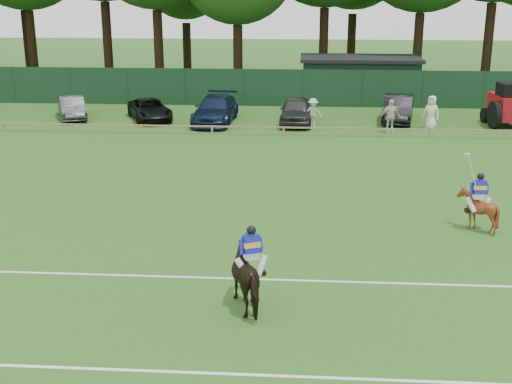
# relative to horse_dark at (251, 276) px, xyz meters

# --- Properties ---
(ground) EXTENTS (160.00, 160.00, 0.00)m
(ground) POSITION_rel_horse_dark_xyz_m (-0.77, 2.73, -0.88)
(ground) COLOR #1E4C14
(ground) RESTS_ON ground
(horse_dark) EXTENTS (1.69, 2.28, 1.75)m
(horse_dark) POSITION_rel_horse_dark_xyz_m (0.00, 0.00, 0.00)
(horse_dark) COLOR black
(horse_dark) RESTS_ON ground
(horse_chestnut) EXTENTS (1.23, 1.37, 1.43)m
(horse_chestnut) POSITION_rel_horse_dark_xyz_m (7.33, 6.36, -0.16)
(horse_chestnut) COLOR maroon
(horse_chestnut) RESTS_ON ground
(sedan_grey) EXTENTS (3.02, 4.44, 1.38)m
(sedan_grey) POSITION_rel_horse_dark_xyz_m (-13.00, 24.60, -0.18)
(sedan_grey) COLOR #2E2E31
(sedan_grey) RESTS_ON ground
(suv_black) EXTENTS (3.78, 5.04, 1.27)m
(suv_black) POSITION_rel_horse_dark_xyz_m (-8.10, 24.51, -0.24)
(suv_black) COLOR black
(suv_black) RESTS_ON ground
(sedan_navy) EXTENTS (2.52, 5.58, 1.59)m
(sedan_navy) POSITION_rel_horse_dark_xyz_m (-3.98, 23.95, -0.08)
(sedan_navy) COLOR #111C37
(sedan_navy) RESTS_ON ground
(hatch_grey) EXTENTS (1.95, 4.66, 1.57)m
(hatch_grey) POSITION_rel_horse_dark_xyz_m (0.87, 23.99, -0.09)
(hatch_grey) COLOR #2F3032
(hatch_grey) RESTS_ON ground
(estate_black) EXTENTS (2.48, 5.05, 1.59)m
(estate_black) POSITION_rel_horse_dark_xyz_m (7.01, 24.98, -0.08)
(estate_black) COLOR black
(estate_black) RESTS_ON ground
(spectator_left) EXTENTS (1.22, 0.92, 1.68)m
(spectator_left) POSITION_rel_horse_dark_xyz_m (1.85, 23.08, -0.03)
(spectator_left) COLOR beige
(spectator_left) RESTS_ON ground
(spectator_mid) EXTENTS (1.19, 0.73, 1.89)m
(spectator_mid) POSITION_rel_horse_dark_xyz_m (6.16, 21.84, 0.07)
(spectator_mid) COLOR silver
(spectator_mid) RESTS_ON ground
(spectator_right) EXTENTS (1.13, 1.00, 1.94)m
(spectator_right) POSITION_rel_horse_dark_xyz_m (8.62, 22.98, 0.10)
(spectator_right) COLOR white
(spectator_right) RESTS_ON ground
(rider_dark) EXTENTS (0.90, 0.57, 1.41)m
(rider_dark) POSITION_rel_horse_dark_xyz_m (0.00, -0.01, 0.77)
(rider_dark) COLOR silver
(rider_dark) RESTS_ON ground
(rider_chestnut) EXTENTS (0.94, 0.56, 2.05)m
(rider_chestnut) POSITION_rel_horse_dark_xyz_m (7.33, 6.35, 0.52)
(rider_chestnut) COLOR silver
(rider_chestnut) RESTS_ON ground
(pitch_lines) EXTENTS (60.00, 5.10, 0.01)m
(pitch_lines) POSITION_rel_horse_dark_xyz_m (-0.77, -0.77, -0.87)
(pitch_lines) COLOR silver
(pitch_lines) RESTS_ON ground
(pitch_rail) EXTENTS (62.10, 0.10, 0.50)m
(pitch_rail) POSITION_rel_horse_dark_xyz_m (-0.77, 20.73, -0.43)
(pitch_rail) COLOR #997F5B
(pitch_rail) RESTS_ON ground
(perimeter_fence) EXTENTS (92.08, 0.08, 2.50)m
(perimeter_fence) POSITION_rel_horse_dark_xyz_m (-0.77, 29.73, 0.37)
(perimeter_fence) COLOR #14351E
(perimeter_fence) RESTS_ON ground
(utility_shed) EXTENTS (8.40, 4.40, 3.04)m
(utility_shed) POSITION_rel_horse_dark_xyz_m (5.23, 32.73, 0.66)
(utility_shed) COLOR #14331E
(utility_shed) RESTS_ON ground
(tree_row) EXTENTS (96.00, 12.00, 21.00)m
(tree_row) POSITION_rel_horse_dark_xyz_m (1.23, 37.73, -0.88)
(tree_row) COLOR #26561C
(tree_row) RESTS_ON ground
(tractor) EXTENTS (2.33, 3.25, 2.59)m
(tractor) POSITION_rel_horse_dark_xyz_m (13.16, 24.06, 0.35)
(tractor) COLOR #AC0F17
(tractor) RESTS_ON ground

